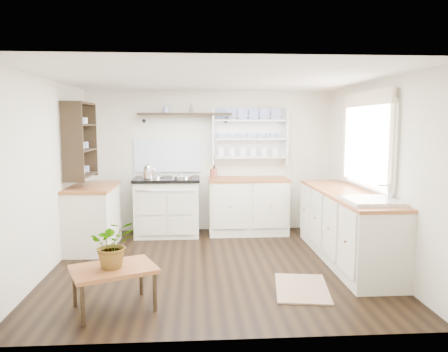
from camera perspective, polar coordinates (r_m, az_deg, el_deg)
The scene contains 19 objects.
floor at distance 5.59m, azimuth -1.12°, elevation -11.58°, with size 4.00×3.80×0.01m, color black.
wall_back at distance 7.23m, azimuth -1.86°, elevation 1.95°, with size 4.00×0.02×2.30m, color beige.
wall_right at distance 5.79m, azimuth 19.04°, elevation 0.34°, with size 0.02×3.80×2.30m, color beige.
wall_left at distance 5.62m, azimuth -21.99°, elevation 0.03°, with size 0.02×3.80×2.30m, color beige.
ceiling at distance 5.33m, azimuth -1.18°, elevation 12.57°, with size 4.00×3.80×0.01m, color white.
window at distance 5.88m, azimuth 18.17°, elevation 4.53°, with size 0.08×1.55×1.22m.
aga_cooker at distance 7.00m, azimuth -7.41°, elevation -3.89°, with size 1.03×0.72×0.95m.
back_cabinets at distance 7.07m, azimuth 3.12°, elevation -3.81°, with size 1.27×0.63×0.90m.
right_cabinets at distance 5.89m, azimuth 15.69°, elevation -6.25°, with size 0.62×2.43×0.90m.
belfast_sink at distance 5.13m, azimuth 18.61°, elevation -4.38°, with size 0.55×0.60×0.45m.
left_cabinets at distance 6.50m, azimuth -16.72°, elevation -5.05°, with size 0.62×1.13×0.90m.
plate_rack at distance 7.22m, azimuth 3.32°, elevation 5.16°, with size 1.20×0.22×0.90m.
high_shelf at distance 7.08m, azimuth -5.11°, elevation 7.97°, with size 1.50×0.29×0.16m.
left_shelving at distance 6.40m, azimuth -18.29°, elevation 4.56°, with size 0.28×0.80×1.05m, color black.
kettle at distance 6.83m, azimuth -9.89°, elevation 0.60°, with size 0.17×0.17×0.21m, color silver, non-canonical shape.
utensil_crock at distance 7.03m, azimuth -1.38°, elevation 0.39°, with size 0.11×0.11×0.13m, color brown.
center_table at distance 4.38m, azimuth -14.20°, elevation -12.04°, with size 0.92×0.80×0.41m.
potted_plant at distance 4.30m, azimuth -14.31°, elevation -8.59°, with size 0.41×0.35×0.45m, color #3F7233.
floor_rug at distance 4.92m, azimuth 10.12°, elevation -14.22°, with size 0.55×0.85×0.02m, color #7C6148.
Camera 1 is at (-0.25, -5.30, 1.77)m, focal length 35.00 mm.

